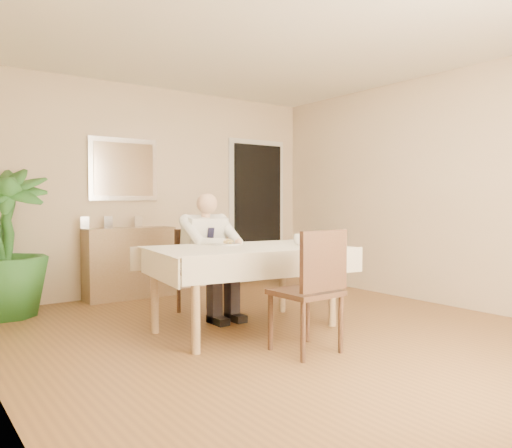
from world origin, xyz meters
TOP-DOWN VIEW (x-y plane):
  - room at (0.00, 0.00)m, footprint 5.00×5.02m
  - doorway at (1.55, 2.46)m, footprint 0.96×0.07m
  - mirror at (-0.45, 2.47)m, footprint 0.86×0.04m
  - dining_table at (-0.17, 0.27)m, footprint 1.85×1.25m
  - chair_far at (-0.17, 1.15)m, footprint 0.42×0.42m
  - chair_near at (-0.17, -0.63)m, footprint 0.46×0.46m
  - seated_man at (-0.17, 0.86)m, footprint 0.48×0.72m
  - plate at (-0.22, 0.52)m, footprint 0.26×0.26m
  - food at (-0.22, 0.52)m, footprint 0.14×0.14m
  - knife at (-0.18, 0.46)m, footprint 0.01×0.13m
  - fork at (-0.26, 0.46)m, footprint 0.01×0.13m
  - coffee_mug at (0.34, 0.11)m, footprint 0.17×0.17m
  - sideboard at (-0.45, 2.32)m, footprint 1.06×0.37m
  - photo_frame_left at (-0.97, 2.36)m, footprint 0.10×0.02m
  - photo_frame_center at (-0.69, 2.36)m, footprint 0.10×0.02m
  - photo_frame_right at (-0.32, 2.37)m, footprint 0.10×0.02m
  - potted_palm at (-1.85, 2.09)m, footprint 1.07×1.07m

SIDE VIEW (x-z plane):
  - sideboard at x=-0.45m, z-range 0.00..0.85m
  - chair_far at x=-0.17m, z-range 0.05..0.92m
  - chair_near at x=-0.17m, z-range 0.06..1.01m
  - dining_table at x=-0.17m, z-range 0.29..1.04m
  - seated_man at x=-0.17m, z-range 0.07..1.31m
  - potted_palm at x=-1.85m, z-range 0.00..1.50m
  - plate at x=-0.22m, z-range 0.75..0.77m
  - knife at x=-0.18m, z-range 0.77..0.78m
  - fork at x=-0.26m, z-range 0.77..0.78m
  - food at x=-0.22m, z-range 0.76..0.81m
  - coffee_mug at x=0.34m, z-range 0.75..0.86m
  - photo_frame_left at x=-0.97m, z-range 0.85..0.99m
  - photo_frame_center at x=-0.69m, z-range 0.85..0.99m
  - photo_frame_right at x=-0.32m, z-range 0.85..0.99m
  - doorway at x=1.55m, z-range -0.05..2.05m
  - room at x=0.00m, z-range 0.00..2.60m
  - mirror at x=-0.45m, z-range 1.17..1.93m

